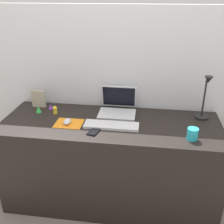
{
  "coord_description": "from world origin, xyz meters",
  "views": [
    {
      "loc": [
        0.27,
        -1.83,
        1.68
      ],
      "look_at": [
        0.01,
        0.0,
        0.83
      ],
      "focal_mm": 43.0,
      "sensor_mm": 36.0,
      "label": 1
    }
  ],
  "objects": [
    {
      "name": "cell_phone",
      "position": [
        -0.09,
        -0.16,
        0.74
      ],
      "size": [
        0.09,
        0.14,
        0.01
      ],
      "primitive_type": "cube",
      "rotation": [
        0.0,
        0.0,
        -0.25
      ],
      "color": "black",
      "rests_on": "desk"
    },
    {
      "name": "laptop",
      "position": [
        0.03,
        0.2,
        0.79
      ],
      "size": [
        0.3,
        0.26,
        0.21
      ],
      "color": "silver",
      "rests_on": "desk"
    },
    {
      "name": "mouse",
      "position": [
        -0.32,
        -0.07,
        0.76
      ],
      "size": [
        0.06,
        0.1,
        0.03
      ],
      "primitive_type": "ellipsoid",
      "color": "silver",
      "rests_on": "mousepad"
    },
    {
      "name": "desk_lamp",
      "position": [
        0.71,
        0.16,
        0.91
      ],
      "size": [
        0.11,
        0.14,
        0.36
      ],
      "color": "black",
      "rests_on": "desk"
    },
    {
      "name": "toy_figurine_purple",
      "position": [
        -0.55,
        0.18,
        0.76
      ],
      "size": [
        0.04,
        0.04,
        0.04
      ],
      "primitive_type": "cone",
      "color": "purple",
      "rests_on": "desk"
    },
    {
      "name": "picture_frame",
      "position": [
        -0.66,
        0.21,
        0.81
      ],
      "size": [
        0.12,
        0.02,
        0.15
      ],
      "primitive_type": "cube",
      "color": "#B2A58C",
      "rests_on": "desk"
    },
    {
      "name": "coffee_mug",
      "position": [
        0.59,
        -0.17,
        0.78
      ],
      "size": [
        0.07,
        0.07,
        0.08
      ],
      "primitive_type": "cylinder",
      "color": "#28B7CC",
      "rests_on": "desk"
    },
    {
      "name": "mousepad",
      "position": [
        -0.31,
        -0.06,
        0.74
      ],
      "size": [
        0.21,
        0.17,
        0.0
      ],
      "primitive_type": "cube",
      "color": "orange",
      "rests_on": "desk"
    },
    {
      "name": "keyboard",
      "position": [
        0.02,
        -0.07,
        0.75
      ],
      "size": [
        0.41,
        0.13,
        0.02
      ],
      "primitive_type": "cube",
      "color": "silver",
      "rests_on": "desk"
    },
    {
      "name": "toy_figurine_green",
      "position": [
        -0.62,
        0.1,
        0.77
      ],
      "size": [
        0.05,
        0.05,
        0.05
      ],
      "primitive_type": "cone",
      "color": "green",
      "rests_on": "desk"
    },
    {
      "name": "desk",
      "position": [
        0.0,
        0.0,
        0.37
      ],
      "size": [
        1.7,
        0.62,
        0.74
      ],
      "primitive_type": "cube",
      "color": "black",
      "rests_on": "ground_plane"
    },
    {
      "name": "ground_plane",
      "position": [
        0.0,
        0.0,
        0.0
      ],
      "size": [
        6.0,
        6.0,
        0.0
      ],
      "primitive_type": "plane",
      "color": "slate"
    },
    {
      "name": "back_wall",
      "position": [
        0.0,
        0.35,
        0.79
      ],
      "size": [
        2.9,
        0.05,
        1.58
      ],
      "primitive_type": "cube",
      "color": "silver",
      "rests_on": "ground_plane"
    },
    {
      "name": "toy_figurine_yellow",
      "position": [
        -0.48,
        0.1,
        0.78
      ],
      "size": [
        0.04,
        0.04,
        0.07
      ],
      "color": "yellow",
      "rests_on": "desk"
    }
  ]
}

